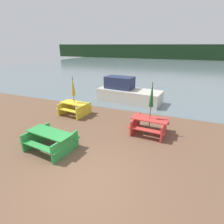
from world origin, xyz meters
TOP-DOWN VIEW (x-y plane):
  - ground_plane at (0.00, 0.00)m, footprint 60.00×60.00m
  - water at (0.00, 31.27)m, footprint 60.00×50.00m
  - far_treeline at (0.00, 51.27)m, footprint 80.00×1.60m
  - picnic_table_green at (-2.15, 1.00)m, footprint 1.96×1.57m
  - picnic_table_red at (1.14, 3.80)m, footprint 1.68×1.47m
  - picnic_table_yellow at (-3.37, 4.51)m, footprint 1.75×1.54m
  - umbrella_gold at (-3.37, 4.51)m, footprint 0.21×0.21m
  - umbrella_darkgreen at (1.14, 3.80)m, footprint 0.20×0.20m
  - boat at (-1.30, 8.12)m, footprint 4.63×2.20m

SIDE VIEW (x-z plane):
  - water at x=0.00m, z-range 0.00..0.00m
  - ground_plane at x=0.00m, z-range 0.00..0.00m
  - picnic_table_yellow at x=-3.37m, z-range 0.08..0.81m
  - picnic_table_red at x=1.14m, z-range 0.07..0.82m
  - picnic_table_green at x=-2.15m, z-range 0.08..0.84m
  - boat at x=-1.30m, z-range -0.23..1.51m
  - umbrella_gold at x=-3.37m, z-range 0.55..2.76m
  - umbrella_darkgreen at x=1.14m, z-range 0.62..3.01m
  - far_treeline at x=0.00m, z-range 0.00..4.00m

